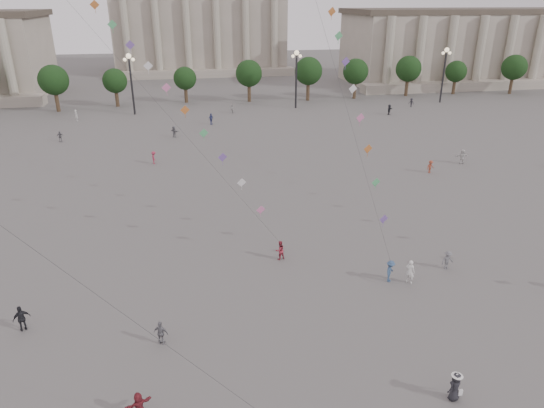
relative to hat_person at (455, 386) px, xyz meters
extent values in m
plane|color=#4E4D4A|center=(-6.53, 3.14, -0.88)|extent=(360.00, 360.00, 0.00)
cube|color=gray|center=(68.47, 98.14, 7.12)|extent=(80.00, 22.00, 16.00)
cube|color=#463E33|center=(68.47, 98.14, 15.72)|extent=(81.60, 22.44, 1.20)
cube|color=gray|center=(68.47, 85.14, 0.12)|extent=(84.00, 4.00, 2.00)
cube|color=gray|center=(-6.53, 133.14, 9.12)|extent=(46.00, 30.00, 20.00)
cube|color=gray|center=(-6.53, 116.14, 0.12)|extent=(48.30, 4.00, 2.00)
cylinder|color=#36271B|center=(-36.53, 81.14, 0.88)|extent=(0.70, 0.70, 3.52)
sphere|color=black|center=(-36.53, 81.14, 4.56)|extent=(5.12, 5.12, 5.12)
cylinder|color=#36271B|center=(-24.53, 81.14, 0.88)|extent=(0.70, 0.70, 3.52)
sphere|color=black|center=(-24.53, 81.14, 4.56)|extent=(5.12, 5.12, 5.12)
cylinder|color=#36271B|center=(-12.53, 81.14, 0.88)|extent=(0.70, 0.70, 3.52)
sphere|color=black|center=(-12.53, 81.14, 4.56)|extent=(5.12, 5.12, 5.12)
cylinder|color=#36271B|center=(-0.53, 81.14, 0.88)|extent=(0.70, 0.70, 3.52)
sphere|color=black|center=(-0.53, 81.14, 4.56)|extent=(5.12, 5.12, 5.12)
cylinder|color=#36271B|center=(11.47, 81.14, 0.88)|extent=(0.70, 0.70, 3.52)
sphere|color=black|center=(11.47, 81.14, 4.56)|extent=(5.12, 5.12, 5.12)
cylinder|color=#36271B|center=(23.47, 81.14, 0.88)|extent=(0.70, 0.70, 3.52)
sphere|color=black|center=(23.47, 81.14, 4.56)|extent=(5.12, 5.12, 5.12)
cylinder|color=#36271B|center=(35.47, 81.14, 0.88)|extent=(0.70, 0.70, 3.52)
sphere|color=black|center=(35.47, 81.14, 4.56)|extent=(5.12, 5.12, 5.12)
cylinder|color=#36271B|center=(47.47, 81.14, 0.88)|extent=(0.70, 0.70, 3.52)
sphere|color=black|center=(47.47, 81.14, 4.56)|extent=(5.12, 5.12, 5.12)
cylinder|color=#36271B|center=(59.47, 81.14, 0.88)|extent=(0.70, 0.70, 3.52)
sphere|color=black|center=(59.47, 81.14, 4.56)|extent=(5.12, 5.12, 5.12)
cylinder|color=#262628|center=(-21.53, 73.14, 4.12)|extent=(0.36, 0.36, 10.00)
sphere|color=#FFE5B2|center=(-21.53, 73.14, 9.32)|extent=(0.90, 0.90, 0.90)
sphere|color=#FFE5B2|center=(-22.23, 73.14, 8.72)|extent=(0.60, 0.60, 0.60)
sphere|color=#FFE5B2|center=(-20.83, 73.14, 8.72)|extent=(0.60, 0.60, 0.60)
cylinder|color=#262628|center=(8.47, 73.14, 4.12)|extent=(0.36, 0.36, 10.00)
sphere|color=#FFE5B2|center=(8.47, 73.14, 9.32)|extent=(0.90, 0.90, 0.90)
sphere|color=#FFE5B2|center=(7.77, 73.14, 8.72)|extent=(0.60, 0.60, 0.60)
sphere|color=#FFE5B2|center=(9.17, 73.14, 8.72)|extent=(0.60, 0.60, 0.60)
cylinder|color=#262628|center=(38.47, 73.14, 4.12)|extent=(0.36, 0.36, 10.00)
sphere|color=#FFE5B2|center=(38.47, 73.14, 9.32)|extent=(0.90, 0.90, 0.90)
sphere|color=#FFE5B2|center=(37.77, 73.14, 8.72)|extent=(0.60, 0.60, 0.60)
sphere|color=#FFE5B2|center=(39.17, 73.14, 8.72)|extent=(0.60, 0.60, 0.60)
imported|color=navy|center=(-8.38, 62.92, 0.05)|extent=(1.10, 1.07, 1.85)
imported|color=#B6B5B1|center=(-3.98, 71.14, -0.09)|extent=(1.08, 1.51, 1.58)
imported|color=#5E5F63|center=(6.41, 12.35, -0.10)|extent=(1.08, 0.73, 1.55)
imported|color=silver|center=(21.57, 36.13, 0.04)|extent=(1.74, 0.64, 1.85)
imported|color=brown|center=(15.93, 33.60, -0.11)|extent=(1.12, 0.84, 1.55)
imported|color=black|center=(23.84, 64.49, 0.03)|extent=(1.59, 1.57, 1.83)
imported|color=silver|center=(-30.93, 69.64, 0.09)|extent=(0.79, 0.84, 1.93)
imported|color=slate|center=(-14.43, 55.77, -0.02)|extent=(1.47, 1.50, 1.72)
imported|color=silver|center=(2.68, 11.07, 0.05)|extent=(0.79, 0.80, 1.86)
imported|color=#5C5C61|center=(-30.89, 56.23, -0.08)|extent=(0.98, 0.50, 1.60)
imported|color=#982941|center=(-16.96, 43.27, -0.07)|extent=(0.83, 1.16, 1.62)
imported|color=#222228|center=(30.74, 70.08, -0.04)|extent=(1.18, 1.23, 1.67)
imported|color=maroon|center=(-16.12, 1.78, -0.12)|extent=(1.47, 0.98, 1.52)
imported|color=slate|center=(-15.18, 7.32, -0.08)|extent=(1.02, 0.75, 1.60)
imported|color=black|center=(-23.84, 10.28, 0.01)|extent=(1.12, 0.86, 1.77)
imported|color=maroon|center=(-6.04, 16.26, -0.08)|extent=(0.92, 0.81, 1.61)
imported|color=#324D71|center=(1.33, 11.49, -0.02)|extent=(1.19, 1.27, 1.72)
imported|color=black|center=(0.00, 0.00, -0.04)|extent=(0.96, 0.79, 1.68)
cone|color=white|center=(0.00, 0.00, 0.74)|extent=(0.52, 0.52, 0.14)
cylinder|color=white|center=(0.00, 0.00, 0.68)|extent=(0.60, 0.60, 0.02)
cube|color=white|center=(0.25, -0.15, -0.33)|extent=(0.22, 0.10, 0.35)
cylinder|color=#3F3F3F|center=(-17.44, 0.89, 7.57)|extent=(0.02, 0.02, 23.56)
cube|color=#CF6DA1|center=(-7.38, 17.40, 3.09)|extent=(0.76, 0.25, 0.76)
cube|color=silver|center=(-8.73, 18.54, 5.07)|extent=(0.76, 0.25, 0.76)
cube|color=#6F4E9D|center=(-10.07, 19.69, 6.89)|extent=(0.76, 0.25, 0.76)
cube|color=#4FAB6B|center=(-11.41, 20.83, 8.63)|extent=(0.76, 0.25, 0.76)
cube|color=#BD682C|center=(-12.75, 21.97, 10.31)|extent=(0.76, 0.25, 0.76)
cube|color=#CF6DA1|center=(-14.09, 23.11, 11.93)|extent=(0.76, 0.25, 0.76)
cube|color=silver|center=(-15.43, 24.26, 13.51)|extent=(0.76, 0.25, 0.76)
cube|color=#6F4E9D|center=(-16.77, 25.40, 15.06)|extent=(0.76, 0.25, 0.76)
cube|color=#4FAB6B|center=(-18.11, 26.54, 16.58)|extent=(0.76, 0.25, 0.76)
cube|color=#BD682C|center=(-19.45, 27.68, 18.08)|extent=(0.76, 0.25, 0.76)
cube|color=#6F4E9D|center=(1.15, 13.12, 3.51)|extent=(0.76, 0.25, 0.76)
cube|color=#4FAB6B|center=(0.98, 14.75, 5.83)|extent=(0.76, 0.25, 0.76)
cube|color=#BD682C|center=(0.80, 16.38, 7.97)|extent=(0.76, 0.25, 0.76)
cube|color=#CF6DA1|center=(0.63, 18.01, 10.01)|extent=(0.76, 0.25, 0.76)
cube|color=silver|center=(0.46, 19.63, 11.97)|extent=(0.76, 0.25, 0.76)
cube|color=#6F4E9D|center=(0.28, 21.26, 13.87)|extent=(0.76, 0.25, 0.76)
cube|color=#4FAB6B|center=(0.11, 22.89, 15.73)|extent=(0.76, 0.25, 0.76)
cube|color=#BD682C|center=(-0.07, 24.52, 17.54)|extent=(0.76, 0.25, 0.76)
camera|label=1|loc=(-12.92, -17.38, 18.57)|focal=32.00mm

